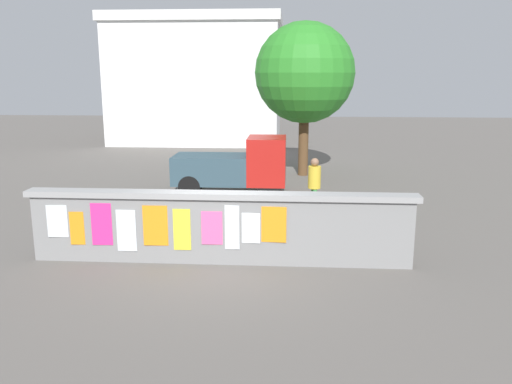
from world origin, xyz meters
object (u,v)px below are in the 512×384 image
object	(u,v)px
bicycle_near	(323,231)
tree_roadside	(305,73)
bicycle_far	(260,215)
person_walking	(314,181)
motorcycle	(122,213)
auto_rickshaw_truck	(236,166)

from	to	relation	value
bicycle_near	tree_roadside	size ratio (longest dim) A/B	0.29
bicycle_far	person_walking	size ratio (longest dim) A/B	1.05
motorcycle	bicycle_far	xyz separation A→B (m)	(3.37, 0.37, -0.10)
motorcycle	tree_roadside	bearing A→B (deg)	59.12
bicycle_near	person_walking	world-z (taller)	person_walking
motorcycle	bicycle_near	distance (m)	4.95
bicycle_far	person_walking	world-z (taller)	person_walking
auto_rickshaw_truck	bicycle_near	size ratio (longest dim) A/B	2.19
auto_rickshaw_truck	motorcycle	size ratio (longest dim) A/B	1.92
bicycle_far	tree_roadside	distance (m)	8.18
bicycle_far	person_walking	bearing A→B (deg)	42.24
motorcycle	person_walking	size ratio (longest dim) A/B	1.16
auto_rickshaw_truck	tree_roadside	world-z (taller)	tree_roadside
auto_rickshaw_truck	person_walking	xyz separation A→B (m)	(2.40, -2.68, 0.09)
bicycle_near	bicycle_far	world-z (taller)	same
motorcycle	tree_roadside	size ratio (longest dim) A/B	0.33
auto_rickshaw_truck	bicycle_far	xyz separation A→B (m)	(1.01, -3.95, -0.54)
motorcycle	bicycle_far	size ratio (longest dim) A/B	1.11
auto_rickshaw_truck	bicycle_near	distance (m)	5.80
bicycle_near	person_walking	size ratio (longest dim) A/B	1.02
tree_roadside	motorcycle	bearing A→B (deg)	-120.88
bicycle_near	person_walking	bearing A→B (deg)	92.29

